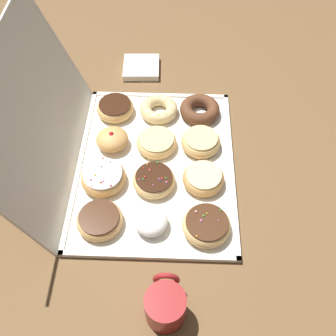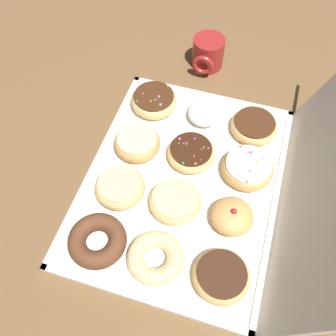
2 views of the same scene
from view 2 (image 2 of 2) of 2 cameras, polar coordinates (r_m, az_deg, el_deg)
name	(u,v)px [view 2 (image 2 of 2)]	position (r m, az deg, el deg)	size (l,w,h in m)	color
ground_plane	(182,184)	(0.88, 2.17, -2.34)	(3.00, 3.00, 0.00)	brown
donut_box	(182,182)	(0.87, 2.18, -2.17)	(0.56, 0.43, 0.01)	white
sprinkle_donut_0	(154,100)	(0.99, -2.13, 10.08)	(0.12, 0.12, 0.04)	#E5B770
glazed_ring_donut_1	(137,143)	(0.91, -4.64, 3.79)	(0.11, 0.11, 0.04)	tan
glazed_ring_donut_2	(120,187)	(0.84, -7.22, -2.85)	(0.11, 0.11, 0.04)	#E5B770
chocolate_cake_ring_donut_3	(97,241)	(0.80, -10.55, -10.64)	(0.12, 0.12, 0.04)	#59331E
powdered_filled_donut_4	(204,113)	(0.96, 5.35, 8.22)	(0.08, 0.08, 0.04)	white
sprinkle_donut_5	(189,152)	(0.89, 3.17, 2.36)	(0.11, 0.11, 0.04)	#E5B770
glazed_ring_donut_6	(176,201)	(0.82, 1.14, -4.96)	(0.11, 0.11, 0.03)	#E5B770
cruller_donut_7	(156,258)	(0.77, -1.75, -13.28)	(0.12, 0.12, 0.04)	#EACC8C
chocolate_frosted_donut_8	(254,126)	(0.96, 12.73, 6.13)	(0.11, 0.11, 0.04)	tan
sprinkle_donut_9	(247,168)	(0.88, 11.80, 0.02)	(0.12, 0.12, 0.04)	tan
jelly_filled_donut_10	(232,216)	(0.81, 9.57, -7.13)	(0.09, 0.09, 0.05)	tan
chocolate_frosted_donut_11	(221,276)	(0.77, 7.97, -15.75)	(0.11, 0.11, 0.04)	tan
coffee_mug	(208,53)	(1.11, 5.99, 16.80)	(0.11, 0.09, 0.09)	maroon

